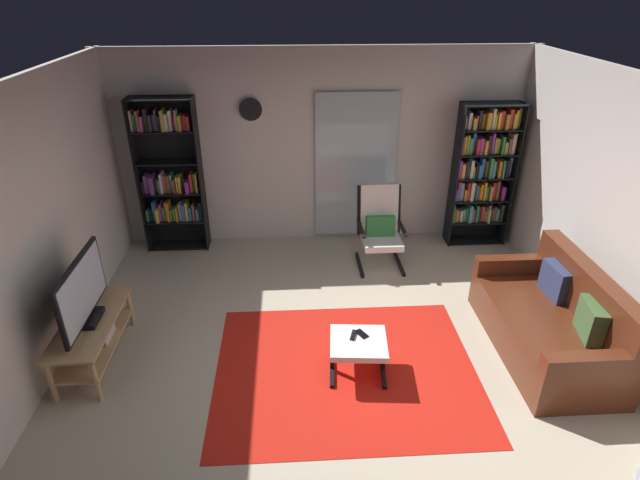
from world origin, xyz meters
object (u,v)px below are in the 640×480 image
at_px(lounge_armchair, 380,225).
at_px(cell_phone, 362,334).
at_px(bookshelf_near_sofa, 483,170).
at_px(wall_clock, 251,109).
at_px(tv_remote, 353,335).
at_px(bookshelf_near_tv, 170,174).
at_px(ottoman, 358,346).
at_px(leather_sofa, 552,323).
at_px(tv_stand, 93,334).
at_px(television, 83,293).

bearing_deg(lounge_armchair, cell_phone, -104.12).
distance_m(bookshelf_near_sofa, wall_clock, 3.15).
bearing_deg(tv_remote, bookshelf_near_sofa, 67.94).
relative_size(bookshelf_near_tv, ottoman, 3.66).
xyz_separation_m(leather_sofa, ottoman, (-1.95, -0.22, -0.01)).
height_order(tv_stand, tv_remote, tv_stand).
height_order(television, ottoman, television).
relative_size(tv_stand, cell_phone, 8.52).
xyz_separation_m(television, bookshelf_near_sofa, (4.48, 2.26, 0.27)).
distance_m(bookshelf_near_sofa, leather_sofa, 2.47).
relative_size(lounge_armchair, wall_clock, 3.53).
height_order(leather_sofa, lounge_armchair, lounge_armchair).
xyz_separation_m(tv_stand, television, (0.00, -0.01, 0.46)).
height_order(bookshelf_near_sofa, wall_clock, wall_clock).
relative_size(tv_stand, wall_clock, 4.11).
bearing_deg(wall_clock, cell_phone, -67.80).
distance_m(television, cell_phone, 2.59).
distance_m(television, leather_sofa, 4.48).
height_order(ottoman, tv_remote, tv_remote).
relative_size(television, cell_phone, 7.22).
relative_size(leather_sofa, lounge_armchair, 1.73).
bearing_deg(ottoman, tv_remote, 119.60).
xyz_separation_m(television, wall_clock, (1.44, 2.48, 1.08)).
bearing_deg(tv_stand, tv_remote, -5.86).
bearing_deg(bookshelf_near_tv, bookshelf_near_sofa, -1.40).
relative_size(television, leather_sofa, 0.57).
height_order(tv_stand, wall_clock, wall_clock).
distance_m(ottoman, cell_phone, 0.12).
height_order(television, wall_clock, wall_clock).
bearing_deg(leather_sofa, bookshelf_near_tv, 149.07).
bearing_deg(tv_remote, television, -169.00).
distance_m(tv_stand, bookshelf_near_tv, 2.50).
xyz_separation_m(lounge_armchair, wall_clock, (-1.60, 0.74, 1.32)).
bearing_deg(cell_phone, bookshelf_near_tv, 99.56).
distance_m(bookshelf_near_tv, wall_clock, 1.36).
height_order(ottoman, wall_clock, wall_clock).
distance_m(leather_sofa, wall_clock, 4.26).
xyz_separation_m(tv_stand, ottoman, (2.51, -0.32, -0.01)).
distance_m(television, bookshelf_near_tv, 2.41).
xyz_separation_m(tv_stand, leather_sofa, (4.46, -0.10, 0.00)).
relative_size(ottoman, wall_clock, 1.93).
distance_m(bookshelf_near_sofa, tv_remote, 3.29).
height_order(bookshelf_near_tv, cell_phone, bookshelf_near_tv).
relative_size(bookshelf_near_sofa, tv_remote, 13.48).
bearing_deg(television, tv_remote, -5.70).
distance_m(leather_sofa, ottoman, 1.96).
xyz_separation_m(bookshelf_near_sofa, ottoman, (-1.97, -2.58, -0.75)).
relative_size(leather_sofa, tv_remote, 12.25).
bearing_deg(cell_phone, wall_clock, 81.50).
bearing_deg(tv_stand, television, -72.43).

